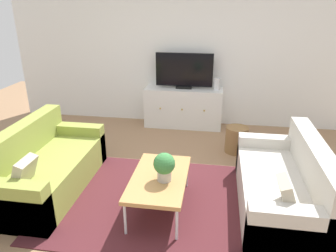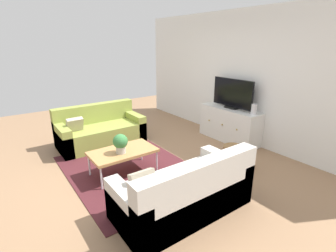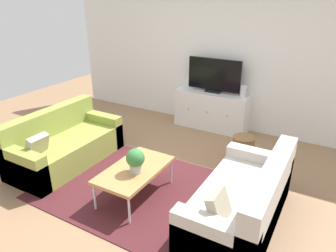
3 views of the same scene
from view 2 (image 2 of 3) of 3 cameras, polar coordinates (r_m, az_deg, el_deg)
The scene contains 11 objects.
ground_plane at distance 4.45m, azimuth -6.87°, elevation -9.26°, with size 10.00×10.00×0.00m, color #997251.
wall_back at distance 5.66m, azimuth 16.14°, elevation 10.57°, with size 6.40×0.12×2.70m, color white.
area_rug at distance 4.38m, azimuth -8.61°, elevation -9.69°, with size 2.50×1.90×0.01m, color #4C1E23.
couch_left_side at distance 5.51m, azimuth -15.22°, elevation -1.09°, with size 0.83×1.72×0.81m.
couch_right_side at distance 3.23m, azimuth 4.17°, elevation -15.16°, with size 0.83×1.72×0.81m.
coffee_table at distance 4.13m, azimuth -10.16°, elevation -5.87°, with size 0.59×1.04×0.41m.
potted_plant at distance 3.97m, azimuth -10.71°, elevation -3.74°, with size 0.23×0.23×0.31m.
tv_console at distance 5.64m, azimuth 13.71°, elevation 0.37°, with size 1.39×0.47×0.72m.
flat_screen_tv at distance 5.49m, azimuth 14.37°, elevation 7.06°, with size 1.01×0.16×0.62m.
glass_vase at distance 5.18m, azimuth 18.88°, elevation 3.59°, with size 0.11×0.11×0.20m, color silver.
wicker_basket at distance 4.46m, azimuth 14.40°, elevation -6.81°, with size 0.34×0.34×0.40m, color olive.
Camera 2 is at (3.48, -1.85, 2.06)m, focal length 26.94 mm.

